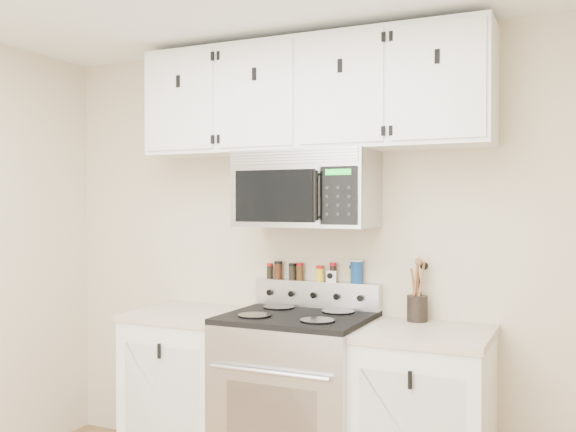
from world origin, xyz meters
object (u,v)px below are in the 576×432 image
object	(u,v)px
range	(297,400)
utensil_crock	(417,306)
microwave	(307,189)
salt_canister	(357,271)

from	to	relation	value
range	utensil_crock	xyz separation A→B (m)	(0.60, 0.23, 0.51)
range	microwave	xyz separation A→B (m)	(0.00, 0.13, 1.14)
range	microwave	size ratio (longest dim) A/B	1.45
microwave	salt_canister	bearing A→B (deg)	32.85
utensil_crock	salt_canister	bearing A→B (deg)	172.01
range	utensil_crock	size ratio (longest dim) A/B	3.42
range	microwave	distance (m)	1.15
microwave	range	bearing A→B (deg)	-90.23
microwave	utensil_crock	world-z (taller)	microwave
range	salt_canister	xyz separation A→B (m)	(0.24, 0.28, 0.68)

